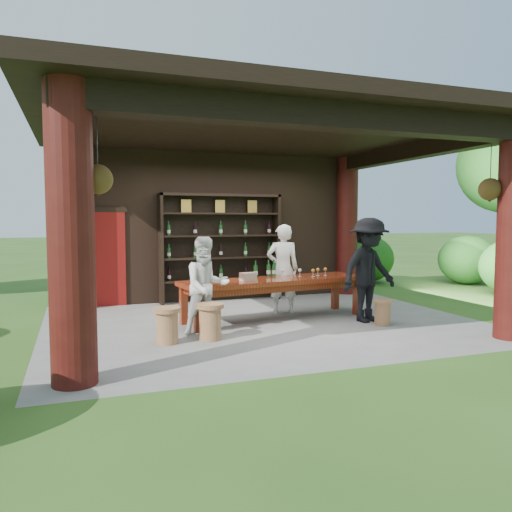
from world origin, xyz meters
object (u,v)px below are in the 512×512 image
object	(u,v)px
stool_far_left	(167,324)
tasting_table	(274,285)
wine_shelf	(221,248)
napkin_basket	(248,277)
guest_man	(369,270)
guest_woman	(206,286)
host	(283,269)
stool_near_right	(383,311)
stool_near_left	(210,321)

from	to	relation	value
stool_far_left	tasting_table	bearing A→B (deg)	27.35
wine_shelf	napkin_basket	size ratio (longest dim) A/B	10.40
guest_man	napkin_basket	distance (m)	2.15
stool_far_left	guest_woman	xyz separation A→B (m)	(0.69, 0.36, 0.49)
host	napkin_basket	size ratio (longest dim) A/B	6.63
host	guest_woman	world-z (taller)	host
stool_near_right	host	bearing A→B (deg)	125.19
stool_far_left	guest_woman	bearing A→B (deg)	27.29
stool_near_left	napkin_basket	size ratio (longest dim) A/B	2.12
wine_shelf	guest_woman	xyz separation A→B (m)	(-1.10, -3.04, -0.42)
stool_near_right	napkin_basket	bearing A→B (deg)	155.77
wine_shelf	guest_man	bearing A→B (deg)	-58.47
stool_near_left	stool_near_right	xyz separation A→B (m)	(3.06, 0.01, -0.06)
tasting_table	napkin_basket	world-z (taller)	napkin_basket
stool_near_left	napkin_basket	world-z (taller)	napkin_basket
stool_far_left	napkin_basket	xyz separation A→B (m)	(1.59, 0.97, 0.54)
tasting_table	host	xyz separation A→B (m)	(0.40, 0.56, 0.23)
host	guest_woman	xyz separation A→B (m)	(-1.86, -1.32, -0.09)
stool_near_left	guest_man	size ratio (longest dim) A/B	0.30
stool_far_left	host	world-z (taller)	host
stool_far_left	host	distance (m)	3.10
tasting_table	wine_shelf	bearing A→B (deg)	99.04
napkin_basket	stool_near_left	bearing A→B (deg)	-134.13
tasting_table	stool_far_left	distance (m)	2.45
tasting_table	guest_man	distance (m)	1.70
tasting_table	guest_man	xyz separation A→B (m)	(1.50, -0.75, 0.29)
stool_near_left	wine_shelf	bearing A→B (deg)	71.48
stool_near_right	guest_man	xyz separation A→B (m)	(-0.07, 0.34, 0.69)
guest_woman	napkin_basket	distance (m)	1.09
guest_man	guest_woman	bearing A→B (deg)	166.18
wine_shelf	napkin_basket	distance (m)	2.45
tasting_table	stool_near_right	size ratio (longest dim) A/B	7.99
stool_near_left	stool_far_left	size ratio (longest dim) A/B	1.03
stool_near_left	host	size ratio (longest dim) A/B	0.32
wine_shelf	stool_near_left	bearing A→B (deg)	-108.52
stool_far_left	host	bearing A→B (deg)	33.26
wine_shelf	host	bearing A→B (deg)	-66.08
wine_shelf	stool_far_left	size ratio (longest dim) A/B	5.06
wine_shelf	stool_near_right	size ratio (longest dim) A/B	6.07
stool_near_left	tasting_table	bearing A→B (deg)	36.45
host	guest_man	xyz separation A→B (m)	(1.10, -1.31, 0.06)
wine_shelf	host	xyz separation A→B (m)	(0.76, -1.72, -0.33)
stool_near_left	guest_woman	bearing A→B (deg)	84.31
stool_near_right	napkin_basket	xyz separation A→B (m)	(-2.13, 0.96, 0.58)
host	guest_man	world-z (taller)	guest_man
wine_shelf	napkin_basket	bearing A→B (deg)	-94.65
stool_near_left	stool_near_right	world-z (taller)	stool_near_left
stool_near_left	stool_far_left	distance (m)	0.66
host	tasting_table	bearing A→B (deg)	68.49
stool_near_left	guest_man	xyz separation A→B (m)	(2.99, 0.35, 0.63)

